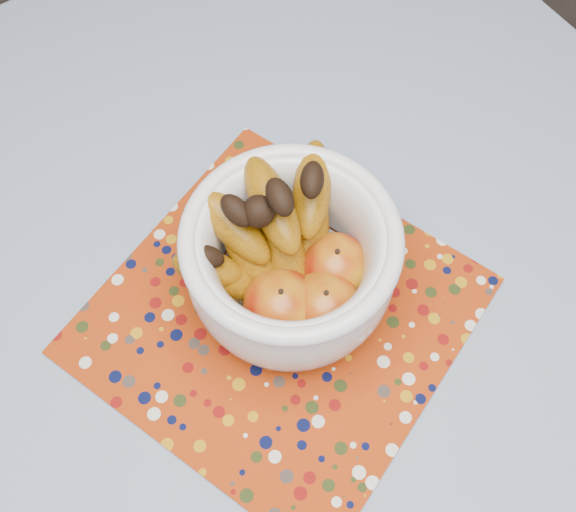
% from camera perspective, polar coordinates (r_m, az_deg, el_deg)
% --- Properties ---
extents(table, '(1.20, 1.20, 0.75)m').
position_cam_1_polar(table, '(0.78, -4.34, -14.85)').
color(table, olive).
rests_on(table, ground).
extents(tablecloth, '(1.32, 1.32, 0.01)m').
position_cam_1_polar(tablecloth, '(0.70, -4.80, -13.48)').
color(tablecloth, slate).
rests_on(tablecloth, table).
extents(placemat, '(0.46, 0.46, 0.00)m').
position_cam_1_polar(placemat, '(0.72, -0.75, -5.02)').
color(placemat, '#942B08').
rests_on(placemat, tablecloth).
extents(fruit_bowl, '(0.25, 0.22, 0.18)m').
position_cam_1_polar(fruit_bowl, '(0.66, -0.23, 0.12)').
color(fruit_bowl, white).
rests_on(fruit_bowl, placemat).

